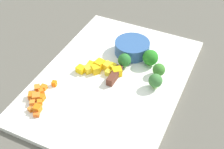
{
  "coord_description": "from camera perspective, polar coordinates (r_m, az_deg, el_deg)",
  "views": [
    {
      "loc": [
        -0.52,
        -0.25,
        0.54
      ],
      "look_at": [
        0.0,
        0.0,
        0.02
      ],
      "focal_mm": 50.32,
      "sensor_mm": 36.0,
      "label": 1
    }
  ],
  "objects": [
    {
      "name": "carrot_dice_5",
      "position": [
        0.72,
        -14.6,
        -6.16
      ],
      "size": [
        0.01,
        0.01,
        0.01
      ],
      "primitive_type": "cube",
      "rotation": [
        0.0,
        0.0,
        2.81
      ],
      "color": "orange",
      "rests_on": "cutting_board"
    },
    {
      "name": "chef_knife",
      "position": [
        0.73,
        -1.97,
        -3.65
      ],
      "size": [
        0.32,
        0.03,
        0.02
      ],
      "rotation": [
        0.0,
        0.0,
        3.12
      ],
      "color": "silver",
      "rests_on": "cutting_board"
    },
    {
      "name": "broccoli_floret_2",
      "position": [
        0.75,
        7.9,
        -1.16
      ],
      "size": [
        0.03,
        0.03,
        0.04
      ],
      "color": "#87AF5F",
      "rests_on": "cutting_board"
    },
    {
      "name": "carrot_dice_3",
      "position": [
        0.75,
        -14.28,
        -3.75
      ],
      "size": [
        0.02,
        0.02,
        0.01
      ],
      "primitive_type": "cube",
      "rotation": [
        0.0,
        0.0,
        0.46
      ],
      "color": "orange",
      "rests_on": "cutting_board"
    },
    {
      "name": "pepper_dice_2",
      "position": [
        0.79,
        -2.97,
        1.0
      ],
      "size": [
        0.03,
        0.03,
        0.02
      ],
      "primitive_type": "cube",
      "rotation": [
        0.0,
        0.0,
        2.44
      ],
      "color": "yellow",
      "rests_on": "cutting_board"
    },
    {
      "name": "carrot_dice_8",
      "position": [
        0.74,
        -13.6,
        -3.97
      ],
      "size": [
        0.02,
        0.02,
        0.02
      ],
      "primitive_type": "cube",
      "rotation": [
        0.0,
        0.0,
        2.19
      ],
      "color": "orange",
      "rests_on": "cutting_board"
    },
    {
      "name": "carrot_dice_6",
      "position": [
        0.77,
        -12.29,
        -2.26
      ],
      "size": [
        0.01,
        0.01,
        0.01
      ],
      "primitive_type": "cube",
      "rotation": [
        0.0,
        0.0,
        0.03
      ],
      "color": "orange",
      "rests_on": "cutting_board"
    },
    {
      "name": "carrot_dice_9",
      "position": [
        0.73,
        -13.0,
        -4.95
      ],
      "size": [
        0.02,
        0.02,
        0.01
      ],
      "primitive_type": "cube",
      "rotation": [
        0.0,
        0.0,
        0.58
      ],
      "color": "orange",
      "rests_on": "cutting_board"
    },
    {
      "name": "carrot_dice_4",
      "position": [
        0.74,
        -14.24,
        -4.97
      ],
      "size": [
        0.02,
        0.02,
        0.01
      ],
      "primitive_type": "cube",
      "rotation": [
        0.0,
        0.0,
        2.03
      ],
      "color": "orange",
      "rests_on": "cutting_board"
    },
    {
      "name": "pepper_dice_5",
      "position": [
        0.8,
        -3.81,
        1.59
      ],
      "size": [
        0.02,
        0.02,
        0.02
      ],
      "primitive_type": "cube",
      "rotation": [
        0.0,
        0.0,
        1.62
      ],
      "color": "yellow",
      "rests_on": "cutting_board"
    },
    {
      "name": "pepper_dice_6",
      "position": [
        0.8,
        -5.68,
        0.96
      ],
      "size": [
        0.02,
        0.02,
        0.02
      ],
      "primitive_type": "cube",
      "rotation": [
        0.0,
        0.0,
        1.44
      ],
      "color": "yellow",
      "rests_on": "cutting_board"
    },
    {
      "name": "carrot_dice_2",
      "position": [
        0.76,
        -13.4,
        -2.48
      ],
      "size": [
        0.02,
        0.02,
        0.01
      ],
      "primitive_type": "cube",
      "rotation": [
        0.0,
        0.0,
        0.68
      ],
      "color": "orange",
      "rests_on": "cutting_board"
    },
    {
      "name": "pepper_dice_0",
      "position": [
        0.8,
        -0.86,
        1.52
      ],
      "size": [
        0.02,
        0.02,
        0.02
      ],
      "primitive_type": "cube",
      "rotation": [
        0.0,
        0.0,
        1.27
      ],
      "color": "yellow",
      "rests_on": "cutting_board"
    },
    {
      "name": "pepper_dice_1",
      "position": [
        0.79,
        -4.37,
        0.96
      ],
      "size": [
        0.03,
        0.03,
        0.02
      ],
      "primitive_type": "cube",
      "rotation": [
        0.0,
        0.0,
        2.59
      ],
      "color": "yellow",
      "rests_on": "cutting_board"
    },
    {
      "name": "broccoli_floret_0",
      "position": [
        0.8,
        2.29,
        2.6
      ],
      "size": [
        0.03,
        0.03,
        0.04
      ],
      "color": "#8EAC61",
      "rests_on": "cutting_board"
    },
    {
      "name": "cutting_board",
      "position": [
        0.78,
        0.0,
        -0.87
      ],
      "size": [
        0.49,
        0.34,
        0.01
      ],
      "primitive_type": "cube",
      "color": "white",
      "rests_on": "ground_plane"
    },
    {
      "name": "carrot_dice_1",
      "position": [
        0.72,
        -13.41,
        -6.05
      ],
      "size": [
        0.02,
        0.02,
        0.02
      ],
      "primitive_type": "cube",
      "rotation": [
        0.0,
        0.0,
        0.11
      ],
      "color": "orange",
      "rests_on": "cutting_board"
    },
    {
      "name": "carrot_dice_11",
      "position": [
        0.74,
        -12.62,
        -4.1
      ],
      "size": [
        0.01,
        0.01,
        0.01
      ],
      "primitive_type": "cube",
      "rotation": [
        0.0,
        0.0,
        1.63
      ],
      "color": "orange",
      "rests_on": "cutting_board"
    },
    {
      "name": "carrot_dice_10",
      "position": [
        0.77,
        -10.44,
        -1.62
      ],
      "size": [
        0.01,
        0.01,
        0.01
      ],
      "primitive_type": "cube",
      "rotation": [
        0.0,
        0.0,
        1.78
      ],
      "color": "orange",
      "rests_on": "cutting_board"
    },
    {
      "name": "carrot_dice_7",
      "position": [
        0.71,
        -13.55,
        -7.06
      ],
      "size": [
        0.01,
        0.02,
        0.01
      ],
      "primitive_type": "cube",
      "rotation": [
        0.0,
        0.0,
        0.44
      ],
      "color": "orange",
      "rests_on": "cutting_board"
    },
    {
      "name": "carrot_dice_0",
      "position": [
        0.75,
        -12.74,
        -3.0
      ],
      "size": [
        0.02,
        0.02,
        0.01
      ],
      "primitive_type": "cube",
      "rotation": [
        0.0,
        0.0,
        2.57
      ],
      "color": "orange",
      "rests_on": "cutting_board"
    },
    {
      "name": "prep_bowl",
      "position": [
        0.85,
        3.69,
        4.91
      ],
      "size": [
        0.09,
        0.09,
        0.03
      ],
      "primitive_type": "cylinder",
      "color": "#2F558F",
      "rests_on": "cutting_board"
    },
    {
      "name": "pepper_dice_4",
      "position": [
        0.8,
        0.08,
        1.41
      ],
      "size": [
        0.02,
        0.02,
        0.02
      ],
      "primitive_type": "cube",
      "rotation": [
        0.0,
        0.0,
        2.99
      ],
      "color": "yellow",
      "rests_on": "cutting_board"
    },
    {
      "name": "ground_plane",
      "position": [
        0.79,
        0.0,
        -1.19
      ],
      "size": [
        4.0,
        4.0,
        0.0
      ],
      "primitive_type": "plane",
      "color": "#555149"
    },
    {
      "name": "broccoli_floret_3",
      "position": [
        0.78,
        8.51,
        0.84
      ],
      "size": [
        0.03,
        0.03,
        0.03
      ],
      "color": "#8CB26B",
      "rests_on": "cutting_board"
    },
    {
      "name": "pepper_dice_8",
      "position": [
        0.78,
        0.91,
        0.51
      ],
      "size": [
        0.03,
        0.03,
        0.02
      ],
      "primitive_type": "cube",
      "rotation": [
        0.0,
        0.0,
        2.26
      ],
      "color": "yellow",
      "rests_on": "cutting_board"
    },
    {
      "name": "broccoli_floret_1",
      "position": [
        0.81,
        6.99,
        3.04
      ],
      "size": [
        0.04,
        0.04,
        0.04
      ],
      "color": "#84B364",
      "rests_on": "cutting_board"
    },
    {
      "name": "pepper_dice_7",
      "position": [
        0.8,
        -2.27,
        1.84
      ],
      "size": [
        0.03,
        0.02,
        0.02
      ],
      "primitive_type": "cube",
      "rotation": [
        0.0,
        0.0,
        1.38
      ],
      "color": "yellow",
      "rests_on": "cutting_board"
    },
    {
      "name": "pepper_dice_3",
      "position": [
        0.78,
        -0.69,
        0.34
      ],
      "size": [
        0.01,
        0.01,
        0.01
      ],
      "primitive_type": "cube",
      "rotation": [
        0.0,
        0.0,
        1.49
      ],
      "color": "yellow",
      "rests_on": "cutting_board"
    }
  ]
}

